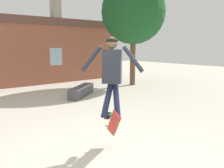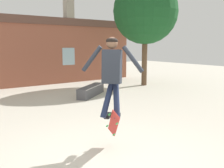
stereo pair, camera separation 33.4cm
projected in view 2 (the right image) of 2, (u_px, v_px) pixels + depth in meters
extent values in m
plane|color=beige|center=(113.00, 159.00, 4.43)|extent=(40.00, 40.00, 0.00)
cube|color=gray|center=(69.00, 7.00, 13.03)|extent=(0.44, 0.44, 1.14)
cube|color=#99B7C6|center=(69.00, 56.00, 13.16)|extent=(0.70, 0.02, 0.90)
cylinder|color=brown|center=(144.00, 61.00, 12.39)|extent=(0.27, 0.27, 2.42)
sphere|color=#194C23|center=(145.00, 12.00, 12.02)|extent=(3.13, 3.13, 3.13)
cube|color=#4C4C51|center=(91.00, 91.00, 9.92)|extent=(1.75, 1.43, 0.40)
cube|color=#B7B7BC|center=(96.00, 86.00, 9.83)|extent=(1.54, 1.15, 0.02)
cube|color=#282D38|center=(112.00, 67.00, 4.59)|extent=(0.42, 0.43, 0.64)
sphere|color=brown|center=(112.00, 43.00, 4.52)|extent=(0.30, 0.30, 0.21)
ellipsoid|color=black|center=(112.00, 41.00, 4.52)|extent=(0.31, 0.31, 0.12)
cylinder|color=#1E2847|center=(108.00, 99.00, 4.70)|extent=(0.45, 0.28, 0.70)
cube|color=black|center=(108.00, 115.00, 4.78)|extent=(0.26, 0.25, 0.07)
cylinder|color=#1E2847|center=(116.00, 99.00, 4.66)|extent=(0.33, 0.43, 0.70)
cube|color=black|center=(117.00, 116.00, 4.74)|extent=(0.26, 0.25, 0.07)
cylinder|color=#282D38|center=(92.00, 59.00, 4.65)|extent=(0.33, 0.36, 0.50)
cylinder|color=#282D38|center=(133.00, 59.00, 4.48)|extent=(0.33, 0.36, 0.50)
cube|color=red|center=(114.00, 124.00, 4.72)|extent=(0.31, 0.66, 0.67)
cylinder|color=green|center=(107.00, 126.00, 4.94)|extent=(0.07, 0.05, 0.07)
cylinder|color=green|center=(114.00, 135.00, 4.85)|extent=(0.07, 0.05, 0.07)
cylinder|color=green|center=(110.00, 114.00, 4.56)|extent=(0.07, 0.05, 0.07)
cylinder|color=green|center=(117.00, 124.00, 4.46)|extent=(0.07, 0.05, 0.07)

